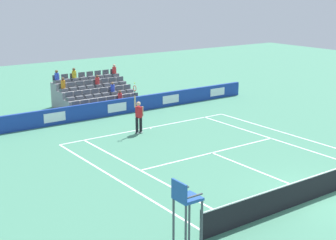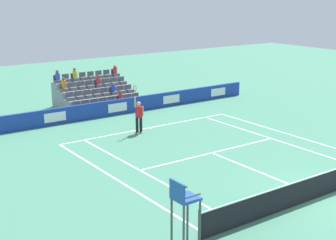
{
  "view_description": "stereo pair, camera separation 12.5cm",
  "coord_description": "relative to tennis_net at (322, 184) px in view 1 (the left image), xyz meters",
  "views": [
    {
      "loc": [
        15.02,
        10.88,
        7.71
      ],
      "look_at": [
        0.53,
        -9.32,
        1.1
      ],
      "focal_mm": 53.01,
      "sensor_mm": 36.0,
      "label": 1
    },
    {
      "loc": [
        14.91,
        10.95,
        7.71
      ],
      "look_at": [
        0.53,
        -9.32,
        1.1
      ],
      "focal_mm": 53.01,
      "sensor_mm": 36.0,
      "label": 2
    }
  ],
  "objects": [
    {
      "name": "ground_plane",
      "position": [
        0.0,
        0.0,
        -0.49
      ],
      "size": [
        80.0,
        80.0,
        0.0
      ],
      "primitive_type": "plane",
      "color": "#47896B"
    },
    {
      "name": "line_baseline",
      "position": [
        0.0,
        -11.89,
        -0.49
      ],
      "size": [
        10.97,
        0.1,
        0.01
      ],
      "primitive_type": "cube",
      "color": "white",
      "rests_on": "ground"
    },
    {
      "name": "line_service",
      "position": [
        0.0,
        -6.4,
        -0.49
      ],
      "size": [
        8.23,
        0.1,
        0.01
      ],
      "primitive_type": "cube",
      "color": "white",
      "rests_on": "ground"
    },
    {
      "name": "line_centre_service",
      "position": [
        0.0,
        -3.2,
        -0.49
      ],
      "size": [
        0.1,
        6.4,
        0.01
      ],
      "primitive_type": "cube",
      "color": "white",
      "rests_on": "ground"
    },
    {
      "name": "line_singles_sideline_left",
      "position": [
        4.12,
        -5.95,
        -0.49
      ],
      "size": [
        0.1,
        11.89,
        0.01
      ],
      "primitive_type": "cube",
      "color": "white",
      "rests_on": "ground"
    },
    {
      "name": "line_singles_sideline_right",
      "position": [
        -4.12,
        -5.95,
        -0.49
      ],
      "size": [
        0.1,
        11.89,
        0.01
      ],
      "primitive_type": "cube",
      "color": "white",
      "rests_on": "ground"
    },
    {
      "name": "line_doubles_sideline_left",
      "position": [
        5.49,
        -5.95,
        -0.49
      ],
      "size": [
        0.1,
        11.89,
        0.01
      ],
      "primitive_type": "cube",
      "color": "white",
      "rests_on": "ground"
    },
    {
      "name": "line_doubles_sideline_right",
      "position": [
        -5.49,
        -5.95,
        -0.49
      ],
      "size": [
        0.1,
        11.89,
        0.01
      ],
      "primitive_type": "cube",
      "color": "white",
      "rests_on": "ground"
    },
    {
      "name": "line_centre_mark",
      "position": [
        0.0,
        -11.79,
        -0.49
      ],
      "size": [
        0.1,
        0.2,
        0.01
      ],
      "primitive_type": "cube",
      "color": "white",
      "rests_on": "ground"
    },
    {
      "name": "sponsor_barrier",
      "position": [
        0.0,
        -15.64,
        -0.01
      ],
      "size": [
        20.81,
        0.22,
        0.97
      ],
      "color": "#193899",
      "rests_on": "ground"
    },
    {
      "name": "tennis_net",
      "position": [
        0.0,
        0.0,
        0.0
      ],
      "size": [
        11.97,
        0.1,
        1.07
      ],
      "color": "#33383D",
      "rests_on": "ground"
    },
    {
      "name": "tennis_player",
      "position": [
        1.07,
        -11.31,
        0.5
      ],
      "size": [
        0.53,
        0.37,
        2.85
      ],
      "color": "black",
      "rests_on": "ground"
    },
    {
      "name": "umpire_chair",
      "position": [
        6.76,
        0.26,
        1.03
      ],
      "size": [
        0.7,
        0.7,
        2.34
      ],
      "color": "#474C54",
      "rests_on": "ground"
    },
    {
      "name": "stadium_stand",
      "position": [
        0.0,
        -18.59,
        0.19
      ],
      "size": [
        4.96,
        3.8,
        2.56
      ],
      "color": "gray",
      "rests_on": "ground"
    },
    {
      "name": "loose_tennis_ball",
      "position": [
        0.89,
        -1.15,
        -0.46
      ],
      "size": [
        0.07,
        0.07,
        0.07
      ],
      "primitive_type": "sphere",
      "color": "#D1E533",
      "rests_on": "ground"
    }
  ]
}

